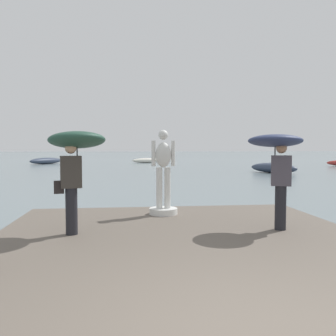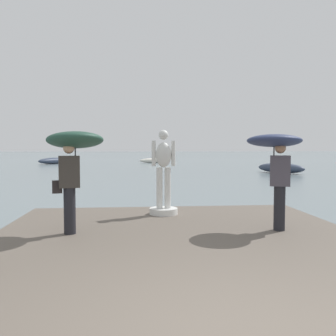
{
  "view_description": "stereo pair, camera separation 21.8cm",
  "coord_description": "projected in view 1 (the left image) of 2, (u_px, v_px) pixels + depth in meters",
  "views": [
    {
      "loc": [
        -1.0,
        -2.84,
        2.02
      ],
      "look_at": [
        0.0,
        5.72,
        1.55
      ],
      "focal_mm": 38.65,
      "sensor_mm": 36.0,
      "label": 1
    },
    {
      "loc": [
        -0.78,
        -2.86,
        2.02
      ],
      "look_at": [
        0.0,
        5.72,
        1.55
      ],
      "focal_mm": 38.65,
      "sensor_mm": 36.0,
      "label": 2
    }
  ],
  "objects": [
    {
      "name": "boat_near",
      "position": [
        273.0,
        168.0,
        29.6
      ],
      "size": [
        3.32,
        4.49,
        0.82
      ],
      "color": "#2D384C",
      "rests_on": "ground"
    },
    {
      "name": "boat_far",
      "position": [
        46.0,
        161.0,
        46.5
      ],
      "size": [
        3.99,
        5.11,
        0.81
      ],
      "color": "#2D384C",
      "rests_on": "ground"
    },
    {
      "name": "boat_mid",
      "position": [
        147.0,
        160.0,
        49.96
      ],
      "size": [
        4.33,
        2.19,
        0.66
      ],
      "color": "silver",
      "rests_on": "ground"
    },
    {
      "name": "onlooker_right",
      "position": [
        277.0,
        153.0,
        7.17
      ],
      "size": [
        1.38,
        1.38,
        1.93
      ],
      "color": "black",
      "rests_on": "pier"
    },
    {
      "name": "statue_white_figure",
      "position": [
        163.0,
        181.0,
        8.84
      ],
      "size": [
        0.69,
        0.69,
        2.07
      ],
      "color": "silver",
      "rests_on": "pier"
    },
    {
      "name": "onlooker_left",
      "position": [
        75.0,
        152.0,
        6.78
      ],
      "size": [
        1.27,
        1.3,
        1.99
      ],
      "color": "black",
      "rests_on": "pier"
    },
    {
      "name": "pier",
      "position": [
        198.0,
        278.0,
        5.06
      ],
      "size": [
        6.97,
        10.09,
        0.4
      ],
      "primitive_type": "cube",
      "color": "#60564C",
      "rests_on": "ground"
    },
    {
      "name": "ground_plane",
      "position": [
        134.0,
        165.0,
        42.72
      ],
      "size": [
        400.0,
        400.0,
        0.0
      ],
      "primitive_type": "plane",
      "color": "slate"
    }
  ]
}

